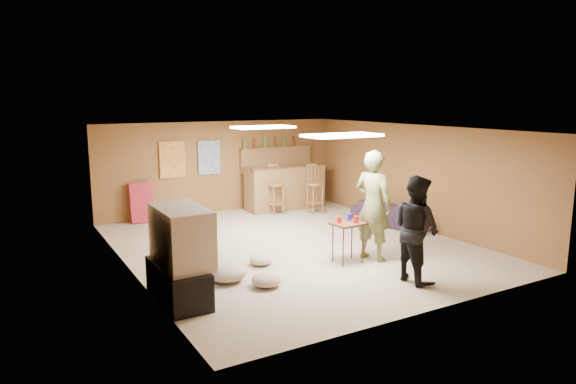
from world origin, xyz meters
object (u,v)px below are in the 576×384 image
bar_counter (285,187)px  person_olive (373,205)px  sofa (392,214)px  person_black (416,229)px  tv_body (181,236)px  tray_table (348,243)px

bar_counter → person_olive: 4.41m
sofa → person_black: bearing=126.3°
tv_body → person_olive: 3.42m
tv_body → person_olive: bearing=2.0°
bar_counter → tray_table: (-1.22, -4.27, -0.20)m
tv_body → tray_table: bearing=3.4°
tv_body → person_black: size_ratio=0.68×
person_black → tv_body: bearing=74.2°
bar_counter → person_olive: size_ratio=1.06×
tv_body → bar_counter: size_ratio=0.55×
bar_counter → person_black: (-0.86, -5.49, 0.26)m
person_olive → bar_counter: bearing=-29.3°
tv_body → sofa: 5.68m
person_black → sofa: person_black is taller
sofa → bar_counter: bearing=6.6°
bar_counter → person_black: bearing=-98.9°
person_olive → tv_body: bearing=72.4°
person_black → person_olive: bearing=-4.2°
tv_body → tray_table: tv_body is taller
person_black → sofa: size_ratio=0.92×
tv_body → bar_counter: tv_body is taller
tv_body → sofa: tv_body is taller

